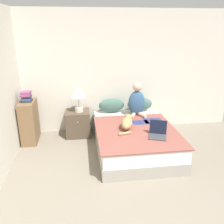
{
  "coord_description": "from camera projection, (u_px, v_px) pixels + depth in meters",
  "views": [
    {
      "loc": [
        -0.85,
        -1.92,
        2.2
      ],
      "look_at": [
        -0.33,
        1.88,
        0.81
      ],
      "focal_mm": 38.0,
      "sensor_mm": 36.0,
      "label": 1
    }
  ],
  "objects": [
    {
      "name": "wall_back",
      "position": [
        120.0,
        72.0,
        5.06
      ],
      "size": [
        5.12,
        0.05,
        2.55
      ],
      "color": "beige",
      "rests_on": "ground_plane"
    },
    {
      "name": "bed",
      "position": [
        134.0,
        138.0,
        4.45
      ],
      "size": [
        1.42,
        1.97,
        0.46
      ],
      "color": "#9E998E",
      "rests_on": "ground_plane"
    },
    {
      "name": "pillow_near",
      "position": [
        111.0,
        105.0,
        5.07
      ],
      "size": [
        0.54,
        0.22,
        0.29
      ],
      "color": "#42665B",
      "rests_on": "bed"
    },
    {
      "name": "pillow_far",
      "position": [
        140.0,
        104.0,
        5.15
      ],
      "size": [
        0.54,
        0.22,
        0.29
      ],
      "color": "#42665B",
      "rests_on": "bed"
    },
    {
      "name": "person_sitting",
      "position": [
        137.0,
        101.0,
        4.84
      ],
      "size": [
        0.35,
        0.34,
        0.69
      ],
      "color": "#33567A",
      "rests_on": "bed"
    },
    {
      "name": "cat_tabby",
      "position": [
        127.0,
        123.0,
        4.27
      ],
      "size": [
        0.35,
        0.57,
        0.2
      ],
      "rotation": [
        0.0,
        0.0,
        1.25
      ],
      "color": "tan",
      "rests_on": "bed"
    },
    {
      "name": "laptop_open",
      "position": [
        158.0,
        133.0,
        3.96
      ],
      "size": [
        0.37,
        0.37,
        0.25
      ],
      "rotation": [
        0.0,
        0.0,
        -0.35
      ],
      "color": "#424247",
      "rests_on": "bed"
    },
    {
      "name": "nightstand",
      "position": [
        78.0,
        123.0,
        5.01
      ],
      "size": [
        0.5,
        0.48,
        0.54
      ],
      "color": "brown",
      "rests_on": "ground_plane"
    },
    {
      "name": "table_lamp",
      "position": [
        78.0,
        94.0,
        4.78
      ],
      "size": [
        0.3,
        0.3,
        0.54
      ],
      "color": "beige",
      "rests_on": "nightstand"
    },
    {
      "name": "bookshelf",
      "position": [
        29.0,
        121.0,
        4.71
      ],
      "size": [
        0.28,
        0.58,
        0.84
      ],
      "color": "brown",
      "rests_on": "ground_plane"
    },
    {
      "name": "book_stack_top",
      "position": [
        26.0,
        97.0,
        4.53
      ],
      "size": [
        0.21,
        0.23,
        0.19
      ],
      "color": "#2D2D33",
      "rests_on": "bookshelf"
    }
  ]
}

